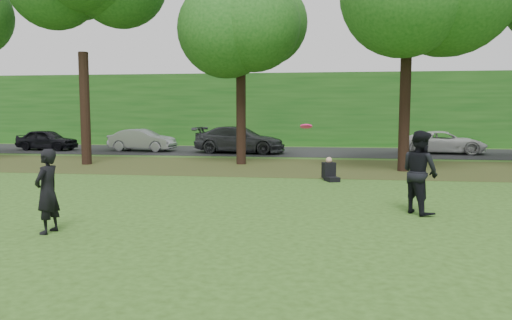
{
  "coord_description": "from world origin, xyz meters",
  "views": [
    {
      "loc": [
        0.93,
        -8.6,
        2.51
      ],
      "look_at": [
        -0.77,
        3.21,
        1.3
      ],
      "focal_mm": 35.0,
      "sensor_mm": 36.0,
      "label": 1
    }
  ],
  "objects_px": {
    "frisbee": "(306,126)",
    "player_right": "(420,172)",
    "seated_person": "(330,172)",
    "player_left": "(47,191)"
  },
  "relations": [
    {
      "from": "frisbee",
      "to": "player_right",
      "type": "bearing_deg",
      "value": 23.21
    },
    {
      "from": "player_right",
      "to": "seated_person",
      "type": "height_order",
      "value": "player_right"
    },
    {
      "from": "seated_person",
      "to": "frisbee",
      "type": "bearing_deg",
      "value": -118.76
    },
    {
      "from": "player_left",
      "to": "frisbee",
      "type": "bearing_deg",
      "value": 115.87
    },
    {
      "from": "player_right",
      "to": "player_left",
      "type": "bearing_deg",
      "value": 80.41
    },
    {
      "from": "frisbee",
      "to": "seated_person",
      "type": "xyz_separation_m",
      "value": [
        0.57,
        6.53,
        -1.83
      ]
    },
    {
      "from": "player_right",
      "to": "seated_person",
      "type": "distance_m",
      "value": 5.82
    },
    {
      "from": "player_right",
      "to": "frisbee",
      "type": "distance_m",
      "value": 3.14
    },
    {
      "from": "player_left",
      "to": "seated_person",
      "type": "distance_m",
      "value": 10.2
    },
    {
      "from": "player_right",
      "to": "seated_person",
      "type": "xyz_separation_m",
      "value": [
        -2.12,
        5.37,
        -0.7
      ]
    }
  ]
}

